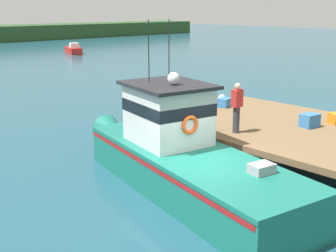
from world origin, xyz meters
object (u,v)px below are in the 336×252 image
(mooring_buoy_outer, at_px, (128,92))
(mooring_buoy_channel_marker, at_px, (222,98))
(crate_stack_near_edge, at_px, (310,120))
(crate_stack_mid_dock, at_px, (224,102))
(main_fishing_boat, at_px, (180,154))
(crate_single_by_cleat, at_px, (186,112))
(moored_boat_near_channel, at_px, (74,50))
(deckhand_by_the_boat, at_px, (237,107))

(mooring_buoy_outer, height_order, mooring_buoy_channel_marker, mooring_buoy_outer)
(crate_stack_near_edge, relative_size, mooring_buoy_outer, 1.34)
(crate_stack_mid_dock, bearing_deg, main_fishing_boat, -153.27)
(crate_single_by_cleat, bearing_deg, moored_boat_near_channel, 64.91)
(main_fishing_boat, bearing_deg, moored_boat_near_channel, 62.94)
(main_fishing_boat, distance_m, moored_boat_near_channel, 40.40)
(crate_single_by_cleat, bearing_deg, mooring_buoy_channel_marker, 31.11)
(crate_stack_mid_dock, bearing_deg, mooring_buoy_outer, 76.43)
(deckhand_by_the_boat, height_order, mooring_buoy_channel_marker, deckhand_by_the_boat)
(main_fishing_boat, height_order, moored_boat_near_channel, main_fishing_boat)
(crate_stack_mid_dock, xyz_separation_m, mooring_buoy_channel_marker, (5.11, 4.35, -1.18))
(crate_single_by_cleat, xyz_separation_m, mooring_buoy_channel_marker, (7.62, 4.60, -1.21))
(mooring_buoy_outer, bearing_deg, crate_stack_near_edge, -100.96)
(crate_single_by_cleat, height_order, mooring_buoy_channel_marker, crate_single_by_cleat)
(crate_stack_mid_dock, height_order, deckhand_by_the_boat, deckhand_by_the_boat)
(deckhand_by_the_boat, xyz_separation_m, moored_boat_near_channel, (15.93, 36.09, -1.63))
(crate_stack_mid_dock, xyz_separation_m, crate_single_by_cleat, (-2.52, -0.25, 0.03))
(deckhand_by_the_boat, bearing_deg, main_fishing_boat, 177.26)
(moored_boat_near_channel, bearing_deg, main_fishing_boat, -117.06)
(mooring_buoy_channel_marker, bearing_deg, mooring_buoy_outer, 120.16)
(crate_stack_mid_dock, distance_m, moored_boat_near_channel, 35.92)
(crate_stack_mid_dock, distance_m, mooring_buoy_outer, 9.62)
(mooring_buoy_outer, relative_size, mooring_buoy_channel_marker, 1.11)
(crate_stack_near_edge, height_order, mooring_buoy_channel_marker, crate_stack_near_edge)
(moored_boat_near_channel, relative_size, mooring_buoy_outer, 11.02)
(crate_stack_mid_dock, bearing_deg, crate_single_by_cleat, -174.40)
(deckhand_by_the_boat, bearing_deg, crate_stack_mid_dock, 45.11)
(mooring_buoy_channel_marker, bearing_deg, crate_stack_near_edge, -123.04)
(main_fishing_boat, height_order, mooring_buoy_outer, main_fishing_boat)
(deckhand_by_the_boat, height_order, mooring_buoy_outer, deckhand_by_the_boat)
(crate_single_by_cleat, height_order, moored_boat_near_channel, crate_single_by_cleat)
(mooring_buoy_outer, bearing_deg, mooring_buoy_channel_marker, -59.84)
(mooring_buoy_outer, bearing_deg, moored_boat_near_channel, 65.50)
(main_fishing_boat, xyz_separation_m, mooring_buoy_channel_marker, (10.26, 6.95, -0.81))
(crate_stack_near_edge, height_order, mooring_buoy_outer, crate_stack_near_edge)
(crate_stack_near_edge, xyz_separation_m, moored_boat_near_channel, (13.56, 37.39, -1.00))
(main_fishing_boat, relative_size, mooring_buoy_channel_marker, 24.70)
(mooring_buoy_outer, bearing_deg, main_fishing_boat, -121.90)
(moored_boat_near_channel, xyz_separation_m, mooring_buoy_outer, (-10.98, -24.09, -0.20))
(deckhand_by_the_boat, distance_m, moored_boat_near_channel, 39.48)
(main_fishing_boat, bearing_deg, crate_stack_near_edge, -16.31)
(crate_single_by_cleat, height_order, deckhand_by_the_boat, deckhand_by_the_boat)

